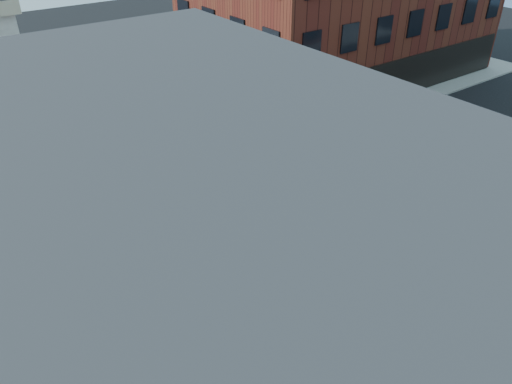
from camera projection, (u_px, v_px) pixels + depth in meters
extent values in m
plane|color=black|center=(266.00, 227.00, 26.07)|extent=(120.00, 120.00, 0.00)
cube|color=gray|center=(305.00, 57.00, 50.91)|extent=(30.00, 30.00, 0.15)
cube|color=#471711|center=(342.00, 5.00, 44.10)|extent=(25.00, 16.00, 12.00)
cylinder|color=black|center=(265.00, 116.00, 36.19)|extent=(0.18, 0.18, 1.47)
cylinder|color=black|center=(265.00, 106.00, 35.80)|extent=(0.12, 0.12, 1.47)
sphere|color=#10370F|center=(265.00, 84.00, 34.91)|extent=(2.69, 2.69, 2.69)
sphere|color=#10370F|center=(269.00, 91.00, 35.26)|extent=(1.85, 1.85, 1.85)
cylinder|color=black|center=(220.00, 93.00, 40.33)|extent=(0.18, 0.18, 1.33)
cylinder|color=black|center=(220.00, 85.00, 39.98)|extent=(0.12, 0.12, 1.33)
sphere|color=#10370F|center=(219.00, 66.00, 39.17)|extent=(2.43, 2.43, 2.43)
sphere|color=#10370F|center=(223.00, 72.00, 39.49)|extent=(1.67, 1.67, 1.67)
cylinder|color=black|center=(228.00, 338.00, 16.80)|extent=(0.12, 0.12, 4.60)
cylinder|color=black|center=(230.00, 377.00, 17.86)|extent=(0.28, 0.28, 0.30)
cube|color=#053819|center=(241.00, 313.00, 16.62)|extent=(1.10, 0.03, 0.22)
cube|color=#053819|center=(218.00, 305.00, 16.59)|extent=(0.03, 1.10, 0.22)
imported|color=black|center=(234.00, 297.00, 16.19)|extent=(0.22, 0.18, 1.10)
imported|color=black|center=(218.00, 299.00, 16.14)|extent=(0.18, 0.22, 1.10)
cube|color=white|center=(442.00, 147.00, 28.99)|extent=(6.49, 3.45, 3.31)
cube|color=maroon|center=(464.00, 155.00, 28.16)|extent=(2.34, 0.34, 0.75)
cube|color=maroon|center=(421.00, 139.00, 29.82)|extent=(2.34, 0.34, 0.75)
cube|color=silver|center=(402.00, 180.00, 26.93)|extent=(2.45, 2.82, 2.14)
cube|color=black|center=(392.00, 181.00, 26.13)|extent=(0.37, 2.03, 0.96)
cube|color=black|center=(425.00, 180.00, 29.15)|extent=(8.62, 2.16, 0.27)
cylinder|color=black|center=(417.00, 206.00, 26.83)|extent=(1.11, 0.51, 1.07)
cylinder|color=black|center=(382.00, 190.00, 28.21)|extent=(1.11, 0.51, 1.07)
cylinder|color=black|center=(452.00, 180.00, 29.09)|extent=(1.11, 0.51, 1.07)
cylinder|color=black|center=(418.00, 167.00, 30.46)|extent=(1.11, 0.51, 1.07)
cylinder|color=black|center=(472.00, 166.00, 30.59)|extent=(1.11, 0.51, 1.07)
cylinder|color=black|center=(439.00, 153.00, 31.96)|extent=(1.11, 0.51, 1.07)
cube|color=red|center=(233.00, 343.00, 19.53)|extent=(0.38, 0.38, 0.04)
cone|color=red|center=(233.00, 337.00, 19.37)|extent=(0.36, 0.36, 0.64)
cylinder|color=white|center=(233.00, 336.00, 19.32)|extent=(0.25, 0.25, 0.07)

